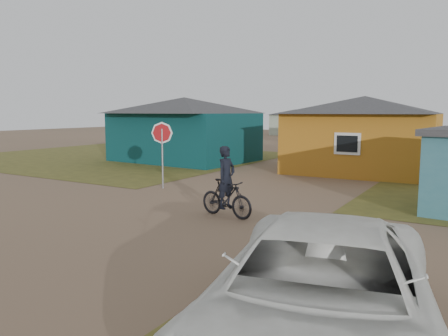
{
  "coord_description": "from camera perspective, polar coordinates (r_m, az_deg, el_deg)",
  "views": [
    {
      "loc": [
        7.9,
        -8.97,
        3.11
      ],
      "look_at": [
        0.71,
        3.0,
        1.3
      ],
      "focal_mm": 35.0,
      "sensor_mm": 36.0,
      "label": 1
    }
  ],
  "objects": [
    {
      "name": "house_teal",
      "position": [
        27.84,
        -5.17,
        5.19
      ],
      "size": [
        8.93,
        7.08,
        4.0
      ],
      "color": "#0A3437",
      "rests_on": "ground"
    },
    {
      "name": "house_yellow",
      "position": [
        23.62,
        17.77,
        4.35
      ],
      "size": [
        7.72,
        6.76,
        3.9
      ],
      "color": "#B4701B",
      "rests_on": "ground"
    },
    {
      "name": "stop_sign",
      "position": [
        17.78,
        -8.09,
        3.63
      ],
      "size": [
        0.88,
        0.07,
        2.7
      ],
      "color": "gray",
      "rests_on": "ground"
    },
    {
      "name": "house_pale_west",
      "position": [
        45.18,
        13.1,
        5.61
      ],
      "size": [
        7.04,
        6.15,
        3.6
      ],
      "color": "#A2B198",
      "rests_on": "ground"
    },
    {
      "name": "cyclist",
      "position": [
        12.9,
        0.31,
        -3.07
      ],
      "size": [
        1.92,
        0.8,
        2.11
      ],
      "color": "black",
      "rests_on": "ground"
    },
    {
      "name": "grass_nw",
      "position": [
        31.18,
        -13.87,
        1.46
      ],
      "size": [
        20.0,
        18.0,
        0.0
      ],
      "primitive_type": "cube",
      "color": "brown",
      "rests_on": "ground"
    },
    {
      "name": "ground",
      "position": [
        12.35,
        -10.13,
        -7.32
      ],
      "size": [
        120.0,
        120.0,
        0.0
      ],
      "primitive_type": "plane",
      "color": "brown"
    },
    {
      "name": "house_pale_north",
      "position": [
        59.19,
        9.29,
        5.98
      ],
      "size": [
        6.28,
        5.81,
        3.4
      ],
      "color": "#A2B198",
      "rests_on": "ground"
    },
    {
      "name": "vehicle",
      "position": [
        5.76,
        12.53,
        -16.07
      ],
      "size": [
        4.03,
        6.48,
        1.67
      ],
      "primitive_type": "imported",
      "rotation": [
        0.0,
        0.0,
        0.22
      ],
      "color": "white",
      "rests_on": "ground"
    }
  ]
}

